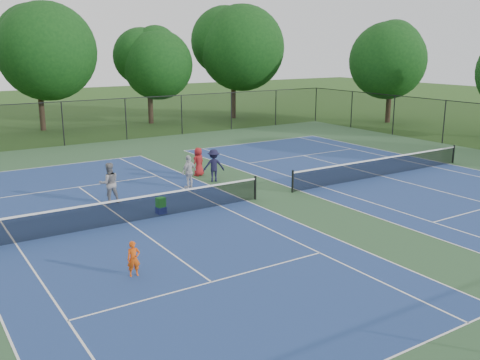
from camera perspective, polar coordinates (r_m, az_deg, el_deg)
ground at (r=24.37m, az=3.67°, el=-1.70°), size 140.00×140.00×0.00m
court_pad at (r=24.37m, az=3.67°, el=-1.70°), size 36.00×36.00×0.01m
tennis_court_left at (r=21.09m, az=-11.83°, el=-4.24°), size 12.00×23.83×1.07m
tennis_court_right at (r=28.95m, az=14.86°, el=0.59°), size 12.00×23.83×1.07m
perimeter_fence at (r=23.98m, az=3.73°, el=1.98°), size 36.08×36.08×3.02m
tree_back_b at (r=45.89m, az=-20.93°, el=13.16°), size 7.60×7.60×10.03m
tree_back_c at (r=47.75m, az=-9.72°, el=12.52°), size 6.00×6.00×8.40m
tree_back_d at (r=50.61m, az=-0.73°, el=14.31°), size 7.80×7.80×10.37m
tree_side_e at (r=49.48m, az=15.88°, el=12.62°), size 6.60×6.60×8.87m
child_player at (r=16.18m, az=-11.28°, el=-8.25°), size 0.43×0.32×1.08m
instructor at (r=23.66m, az=-13.78°, el=-0.33°), size 0.94×0.77×1.79m
bystander_a at (r=25.62m, az=-5.46°, el=0.90°), size 1.02×0.70×1.60m
bystander_b at (r=26.76m, az=-2.82°, el=1.56°), size 1.22×1.00×1.64m
bystander_c at (r=28.03m, az=-4.45°, el=1.96°), size 0.85×0.70×1.50m
ball_crate at (r=22.00m, az=-8.42°, el=-3.20°), size 0.38×0.34×0.28m
ball_hopper at (r=21.90m, az=-8.45°, el=-2.36°), size 0.38×0.33×0.39m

